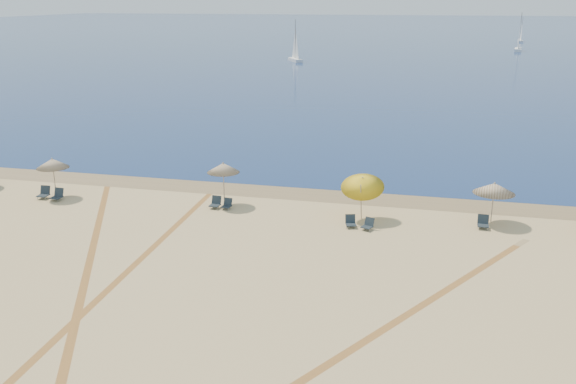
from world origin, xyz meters
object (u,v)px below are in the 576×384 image
Objects in this scene: chair_2 at (44,193)px; chair_7 at (368,224)px; sailboat_0 at (295,49)px; chair_3 at (58,195)px; chair_5 at (227,204)px; umbrella_1 at (53,163)px; chair_4 at (216,203)px; umbrella_4 at (494,188)px; sailboat_2 at (519,40)px; chair_6 at (351,222)px; umbrella_3 at (362,183)px; chair_8 at (483,222)px; umbrella_2 at (223,168)px; sailboat_1 at (521,35)px.

chair_7 is (19.54, -0.86, -0.05)m from chair_2.
sailboat_0 is at bearing 89.31° from chair_2.
chair_3 is at bearing -11.90° from chair_2.
sailboat_0 is at bearing 128.55° from chair_7.
chair_5 is at bearing 0.35° from chair_2.
umbrella_1 is 3.50× the size of chair_4.
chair_2 is 11.36m from chair_5.
umbrella_4 is 0.27× the size of sailboat_2.
chair_6 is at bearing -2.97° from chair_5.
umbrella_3 reaches higher than chair_7.
chair_7 is at bearing 1.63° from chair_3.
chair_7 is 0.09× the size of sailboat_2.
chair_3 is at bearing -158.53° from chair_7.
chair_4 is 121.20m from sailboat_2.
umbrella_3 is at bearing 4.78° from chair_4.
chair_8 is at bearing -89.77° from sailboat_2.
sailboat_2 reaches higher than chair_7.
umbrella_2 is 11.17m from chair_2.
chair_7 is at bearing -158.08° from umbrella_4.
sailboat_1 reaches higher than chair_2.
chair_6 is at bearing -167.45° from chair_7.
chair_3 reaches higher than chair_5.
umbrella_3 is 151.09m from sailboat_1.
chair_3 is 124.67m from sailboat_2.
sailboat_1 is (47.80, 65.55, -0.39)m from sailboat_0.
umbrella_1 reaches higher than chair_5.
umbrella_3 is 18.10m from chair_3.
chair_8 is at bearing -116.43° from umbrella_4.
sailboat_1 is at bearing 77.52° from chair_3.
chair_7 is 120.79m from sailboat_2.
umbrella_1 is at bearing 160.33° from chair_6.
umbrella_1 reaches higher than chair_3.
chair_5 is at bearing 8.13° from chair_3.
sailboat_1 reaches higher than chair_6.
chair_2 is at bearing -169.68° from chair_5.
sailboat_0 reaches higher than umbrella_3.
umbrella_4 is 15.33m from chair_4.
umbrella_4 is at bearing -89.60° from sailboat_2.
sailboat_2 is at bearing 84.10° from chair_8.
chair_3 is (-9.91, -1.53, -1.88)m from umbrella_2.
umbrella_4 is 25.96m from chair_2.
sailboat_2 is (39.48, 118.24, 2.21)m from chair_3.
chair_3 is 1.05× the size of chair_4.
sailboat_0 reaches higher than chair_4.
chair_3 is 0.09× the size of sailboat_2.
umbrella_4 is 3.06× the size of chair_6.
umbrella_2 reaches higher than chair_4.
chair_3 is 156.00m from sailboat_1.
chair_6 is 0.09× the size of sailboat_2.
chair_5 is 0.08× the size of sailboat_0.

